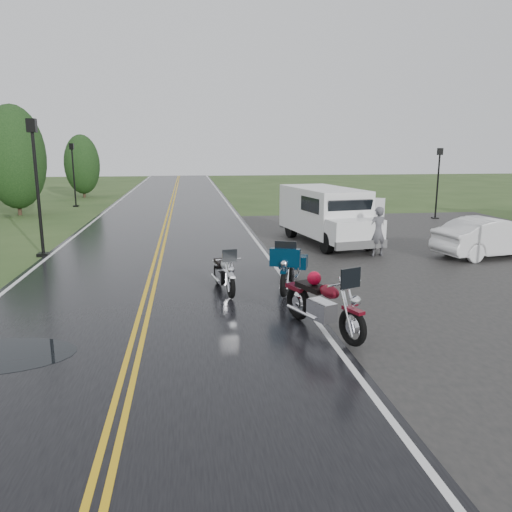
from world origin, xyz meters
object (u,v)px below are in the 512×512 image
at_px(motorcycle_teal, 284,272).
at_px(lamp_post_far_left, 74,175).
at_px(motorcycle_red, 353,312).
at_px(van_white, 327,223).
at_px(sedan_white, 492,238).
at_px(person_at_van, 377,232).
at_px(lamp_post_near_left, 37,188).
at_px(motorcycle_silver, 231,277).
at_px(lamp_post_far_right, 438,184).

distance_m(motorcycle_teal, lamp_post_far_left, 24.02).
relative_size(motorcycle_red, motorcycle_teal, 1.04).
xyz_separation_m(motorcycle_teal, van_white, (2.57, 5.19, 0.42)).
bearing_deg(motorcycle_red, motorcycle_teal, 79.54).
height_order(motorcycle_red, sedan_white, motorcycle_red).
distance_m(motorcycle_red, person_at_van, 8.67).
distance_m(person_at_van, sedan_white, 4.00).
bearing_deg(lamp_post_near_left, person_at_van, -8.15).
bearing_deg(person_at_van, lamp_post_near_left, -18.57).
xyz_separation_m(van_white, sedan_white, (5.58, -1.30, -0.44)).
bearing_deg(motorcycle_teal, person_at_van, 67.47).
distance_m(van_white, lamp_post_near_left, 10.20).
relative_size(motorcycle_red, van_white, 0.44).
relative_size(motorcycle_silver, lamp_post_near_left, 0.43).
xyz_separation_m(motorcycle_silver, van_white, (3.92, 5.13, 0.52)).
xyz_separation_m(motorcycle_teal, lamp_post_far_left, (-9.61, 21.97, 1.34)).
relative_size(van_white, lamp_post_far_right, 1.51).
height_order(sedan_white, lamp_post_far_left, lamp_post_far_left).
distance_m(motorcycle_teal, person_at_van, 6.22).
height_order(lamp_post_far_left, lamp_post_far_right, lamp_post_far_left).
relative_size(lamp_post_far_left, lamp_post_far_right, 1.08).
height_order(motorcycle_red, motorcycle_silver, motorcycle_red).
xyz_separation_m(sedan_white, lamp_post_far_left, (-17.76, 18.08, 1.37)).
height_order(motorcycle_silver, person_at_van, person_at_van).
bearing_deg(van_white, lamp_post_far_left, 116.12).
bearing_deg(sedan_white, lamp_post_near_left, 70.97).
xyz_separation_m(van_white, lamp_post_far_left, (-12.18, 16.78, 0.93)).
bearing_deg(lamp_post_far_left, motorcycle_red, -67.91).
xyz_separation_m(motorcycle_red, motorcycle_teal, (-0.67, 3.33, -0.03)).
bearing_deg(person_at_van, motorcycle_red, 55.42).
bearing_deg(lamp_post_far_right, lamp_post_far_left, 157.07).
relative_size(motorcycle_red, motorcycle_silver, 1.21).
bearing_deg(sedan_white, motorcycle_teal, 105.08).
bearing_deg(lamp_post_far_left, person_at_van, -51.54).
bearing_deg(lamp_post_far_left, van_white, -54.03).
bearing_deg(person_at_van, sedan_white, 159.77).
relative_size(motorcycle_red, person_at_van, 1.44).
relative_size(van_white, lamp_post_far_left, 1.40).
height_order(sedan_white, lamp_post_far_right, lamp_post_far_right).
xyz_separation_m(van_white, lamp_post_far_right, (8.33, 8.10, 0.78)).
bearing_deg(motorcycle_teal, motorcycle_red, -58.58).
bearing_deg(van_white, sedan_white, -22.92).
bearing_deg(motorcycle_silver, sedan_white, 13.19).
distance_m(motorcycle_red, sedan_white, 10.40).
distance_m(van_white, lamp_post_far_left, 20.75).
xyz_separation_m(van_white, person_at_van, (1.64, -0.62, -0.26)).
height_order(person_at_van, sedan_white, person_at_van).
bearing_deg(lamp_post_near_left, van_white, -6.01).
bearing_deg(van_white, motorcycle_red, -112.45).
bearing_deg(motorcycle_red, lamp_post_far_left, 90.33).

